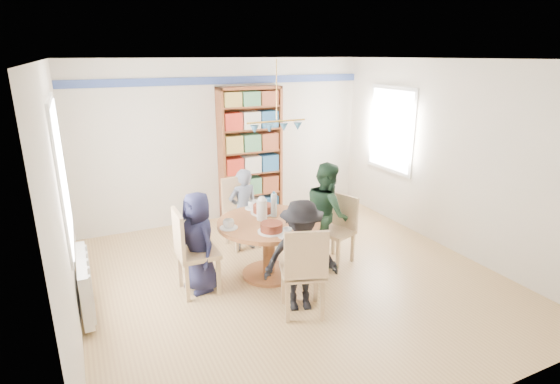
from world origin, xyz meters
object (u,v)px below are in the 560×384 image
person_far (243,210)px  dining_table (269,235)px  person_near (301,256)px  bookshelf (250,155)px  person_left (199,242)px  person_right (327,213)px  chair_right (340,226)px  chair_far (240,209)px  radiator (85,284)px  chair_near (304,268)px  chair_left (190,248)px

person_far → dining_table: bearing=85.2°
person_near → bookshelf: size_ratio=0.57×
person_left → person_right: (1.78, 0.01, 0.08)m
chair_right → bookshelf: bookshelf is taller
person_far → person_near: size_ratio=0.95×
chair_right → person_right: bearing=159.7°
person_left → person_far: size_ratio=1.02×
person_right → chair_far: bearing=52.3°
radiator → bookshelf: 3.53m
person_right → bookshelf: (-0.28, 2.07, 0.41)m
chair_far → person_far: size_ratio=0.84×
radiator → chair_near: 2.41m
chair_left → person_right: (1.90, 0.05, 0.12)m
chair_far → bookshelf: (0.59, 1.04, 0.54)m
chair_far → person_far: 0.19m
chair_right → person_left: person_left is taller
dining_table → chair_far: size_ratio=1.27×
chair_right → person_far: 1.40m
chair_left → dining_table: bearing=0.2°
person_far → bookshelf: (0.61, 1.23, 0.50)m
chair_far → chair_right: bearing=-46.3°
chair_right → bookshelf: (-0.46, 2.14, 0.60)m
radiator → chair_left: bearing=-4.1°
bookshelf → chair_far: bearing=-119.7°
person_right → person_far: 1.23m
chair_far → person_near: person_near is taller
radiator → chair_far: (2.18, 1.00, 0.21)m
dining_table → person_near: 0.86m
person_left → chair_right: bearing=73.8°
chair_left → chair_right: 2.07m
person_right → bookshelf: size_ratio=0.62×
chair_far → chair_near: chair_near is taller
chair_near → person_left: size_ratio=0.85×
dining_table → person_near: (0.01, -0.86, 0.09)m
radiator → chair_right: chair_right is taller
chair_far → person_far: (-0.01, -0.19, 0.04)m
dining_table → chair_right: size_ratio=1.40×
chair_right → bookshelf: bearing=102.0°
radiator → person_far: person_far is taller
person_left → person_right: bearing=75.7°
chair_left → person_right: bearing=1.6°
chair_left → person_left: size_ratio=0.85×
radiator → person_far: (2.17, 0.81, 0.26)m
chair_left → chair_right: (2.07, -0.01, -0.07)m
person_near → chair_right: bearing=54.7°
dining_table → chair_left: bearing=-179.8°
radiator → person_far: bearing=20.6°
dining_table → person_left: (-0.89, 0.04, 0.06)m
bookshelf → person_right: bearing=-82.3°
radiator → chair_left: (1.16, -0.08, 0.23)m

